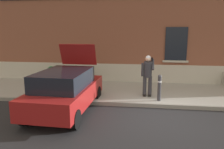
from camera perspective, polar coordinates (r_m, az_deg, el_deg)
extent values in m
plane|color=#232326|center=(7.73, 11.44, -10.68)|extent=(80.00, 80.00, 0.00)
cube|color=#99968E|center=(10.36, 10.55, -4.56)|extent=(24.00, 3.60, 0.15)
cube|color=gray|center=(8.58, 11.09, -7.89)|extent=(24.00, 0.12, 0.15)
cube|color=brown|center=(12.51, 10.66, 15.11)|extent=(24.00, 1.40, 7.50)
cube|color=#BCB7A8|center=(11.98, 10.27, -0.08)|extent=(24.00, 0.08, 1.10)
cube|color=black|center=(11.87, 16.23, 7.60)|extent=(1.10, 0.06, 1.70)
cube|color=#BCB7A8|center=(11.93, 16.01, 3.27)|extent=(1.30, 0.12, 0.10)
cube|color=maroon|center=(8.09, -11.71, -5.05)|extent=(1.87, 4.05, 0.64)
cube|color=black|center=(7.81, -12.28, -1.11)|extent=(1.61, 2.45, 0.56)
cube|color=black|center=(9.98, -7.47, -3.13)|extent=(1.66, 0.15, 0.20)
cube|color=yellow|center=(9.93, -7.50, -2.12)|extent=(0.52, 0.04, 0.12)
cube|color=#B21414|center=(10.12, -11.63, -0.51)|extent=(0.16, 0.04, 0.18)
cube|color=#B21414|center=(9.68, -3.27, -0.82)|extent=(0.16, 0.04, 0.18)
cube|color=maroon|center=(9.19, -8.76, 5.14)|extent=(1.50, 0.41, 0.87)
cylinder|color=black|center=(7.34, -21.53, -9.94)|extent=(0.22, 0.61, 0.60)
cylinder|color=black|center=(6.68, -9.54, -11.37)|extent=(0.22, 0.61, 0.60)
cylinder|color=black|center=(9.71, -13.02, -4.33)|extent=(0.22, 0.61, 0.60)
cylinder|color=black|center=(9.22, -3.84, -4.88)|extent=(0.22, 0.61, 0.60)
cylinder|color=#333338|center=(8.83, 12.11, -3.67)|extent=(0.14, 0.14, 0.95)
sphere|color=#333338|center=(8.71, 12.25, -0.52)|extent=(0.15, 0.15, 0.15)
cylinder|color=silver|center=(8.76, 12.19, -1.80)|extent=(0.15, 0.15, 0.06)
cylinder|color=#2D2D33|center=(9.32, 8.42, -2.91)|extent=(0.15, 0.15, 0.82)
cube|color=black|center=(9.48, 8.35, -5.17)|extent=(0.12, 0.28, 0.10)
cylinder|color=#2D2D33|center=(9.32, 9.77, -2.95)|extent=(0.15, 0.15, 0.82)
cube|color=black|center=(9.48, 9.68, -5.20)|extent=(0.12, 0.28, 0.10)
cylinder|color=#2D2D33|center=(9.12, 9.24, 1.34)|extent=(0.34, 0.45, 0.67)
sphere|color=tan|center=(8.97, 9.34, 4.04)|extent=(0.22, 0.22, 0.22)
sphere|color=silver|center=(8.96, 9.34, 4.23)|extent=(0.21, 0.21, 0.21)
cylinder|color=#2D2D33|center=(9.07, 7.85, 1.24)|extent=(0.09, 0.19, 0.57)
cylinder|color=#2D2D33|center=(9.04, 10.55, 2.54)|extent=(0.09, 0.41, 0.42)
cube|color=black|center=(8.96, 10.30, 3.87)|extent=(0.07, 0.02, 0.15)
cylinder|color=beige|center=(12.29, -15.26, -1.10)|extent=(0.40, 0.40, 0.34)
cylinder|color=beige|center=(12.27, -15.29, -0.46)|extent=(0.44, 0.44, 0.05)
cylinder|color=#47331E|center=(12.24, -15.33, 0.23)|extent=(0.04, 0.04, 0.24)
sphere|color=#1E5628|center=(12.21, -15.37, 1.06)|extent=(0.44, 0.44, 0.44)
sphere|color=#1E5628|center=(12.14, -15.00, 0.54)|extent=(0.24, 0.24, 0.24)
cylinder|color=#606B38|center=(11.76, -6.94, -1.33)|extent=(0.40, 0.40, 0.34)
cylinder|color=#606B38|center=(11.73, -6.95, -0.66)|extent=(0.44, 0.44, 0.05)
cylinder|color=#47331E|center=(11.70, -6.97, 0.05)|extent=(0.04, 0.04, 0.24)
sphere|color=#1E5628|center=(11.67, -6.99, 0.92)|extent=(0.44, 0.44, 0.44)
sphere|color=#1E5628|center=(11.61, -6.57, 0.38)|extent=(0.24, 0.24, 0.24)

